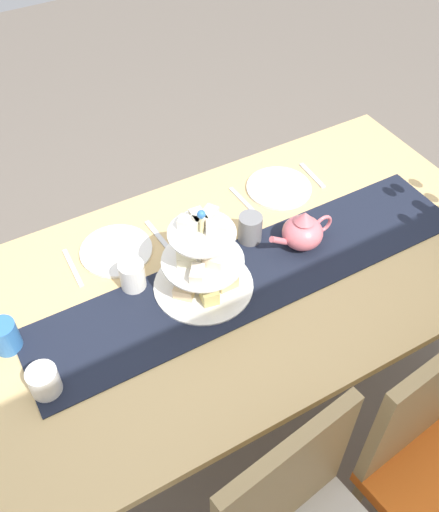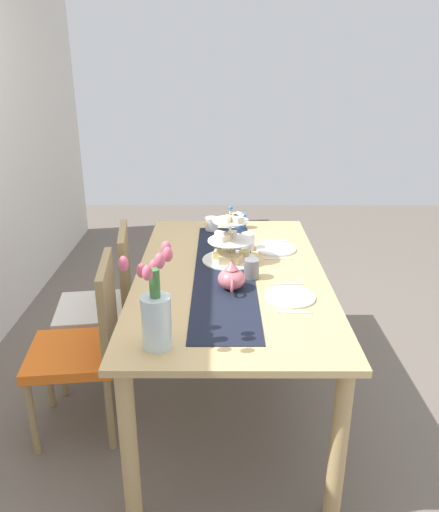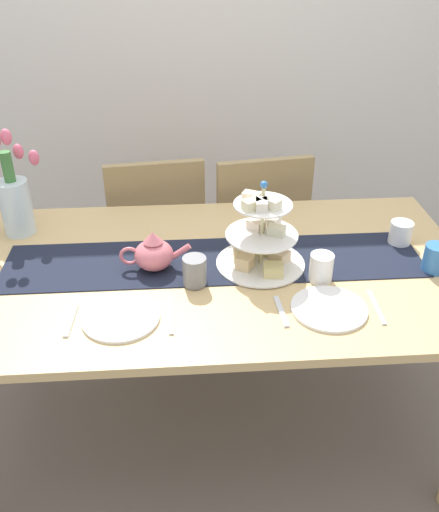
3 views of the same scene
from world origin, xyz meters
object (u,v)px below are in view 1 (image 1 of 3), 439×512
Objects in this scene: dining_table at (246,289)px; fork_right at (158,235)px; knife_right at (73,268)px; teapot at (303,231)px; knife_left at (244,202)px; dinner_plate_right at (116,250)px; mug_orange at (5,336)px; dinner_plate_left at (279,188)px; mug_grey at (250,228)px; tiered_cake_stand at (203,265)px; fork_left at (312,175)px; mug_white_text at (132,276)px; cream_jug at (44,381)px.

dining_table is 11.59× the size of fork_right.
knife_right reaches higher than dining_table.
teapot is 1.40× the size of knife_left.
dinner_plate_right is 0.44m from mug_orange.
mug_grey reaches higher than dinner_plate_left.
tiered_cake_stand reaches higher than dinner_plate_right.
tiered_cake_stand is at bearing 172.46° from mug_orange.
dinner_plate_left is 0.15m from fork_left.
dinner_plate_right is (0.53, -0.27, -0.05)m from teapot.
tiered_cake_stand is 0.58m from mug_orange.
mug_white_text reaches higher than dinner_plate_right.
dinner_plate_left is 2.42× the size of mug_orange.
mug_orange reaches higher than dinner_plate_left.
dinner_plate_right is at bearing -154.49° from mug_orange.
dinner_plate_right is (0.48, 0.00, 0.00)m from knife_left.
teapot is at bearing 48.35° from fork_left.
fork_right is 1.58× the size of mug_grey.
teapot reaches higher than dining_table.
knife_left is at bearing -167.76° from mug_orange.
knife_right is at bearing -49.66° from mug_white_text.
knife_left is at bearing -119.18° from dining_table.
cream_jug is 0.50× the size of knife_right.
fork_left is at bearing 180.00° from fork_right.
cream_jug reaches higher than knife_right.
knife_right is at bearing -143.03° from mug_orange.
knife_right is (0.67, -0.27, -0.06)m from teapot.
fork_left is at bearing 180.00° from dinner_plate_left.
knife_left is 0.62m from knife_right.
knife_right is (0.91, 0.00, 0.00)m from fork_left.
teapot is 1.59× the size of fork_right.
tiered_cake_stand is at bearing 24.09° from fork_left.
teapot is 1.59× the size of fork_left.
fork_right is (0.62, 0.00, 0.00)m from fork_left.
cream_jug is at bearing 11.76° from tiered_cake_stand.
dinner_plate_left reaches higher than knife_left.
dining_table is 0.70m from cream_jug.
knife_right is 1.79× the size of mug_grey.
mug_grey is at bearing 157.53° from dinner_plate_right.
dinner_plate_right is at bearing 0.00° from fork_left.
dinner_plate_right is 1.53× the size of fork_right.
dinner_plate_left is 0.62m from dinner_plate_right.
mug_grey reaches higher than fork_left.
dinner_plate_left is 1.35× the size of knife_left.
teapot is at bearing -173.01° from cream_jug.
mug_orange is at bearing 12.24° from knife_left.
mug_orange reaches higher than knife_left.
dining_table is 0.74m from mug_orange.
mug_grey reaches higher than knife_right.
mug_grey is at bearing 36.37° from dinner_plate_left.
fork_left and knife_right have the same top height.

